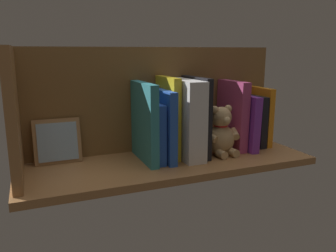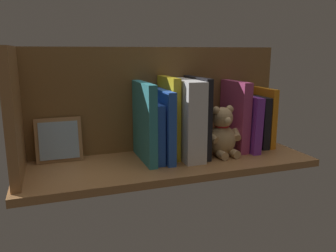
{
  "view_description": "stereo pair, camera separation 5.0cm",
  "coord_description": "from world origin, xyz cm",
  "px_view_note": "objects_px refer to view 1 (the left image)",
  "views": [
    {
      "loc": [
        38.57,
        94.62,
        33.41
      ],
      "look_at": [
        0.0,
        0.0,
        10.86
      ],
      "focal_mm": 36.41,
      "sensor_mm": 36.0,
      "label": 1
    },
    {
      "loc": [
        33.89,
        96.4,
        33.41
      ],
      "look_at": [
        0.0,
        0.0,
        10.86
      ],
      "focal_mm": 36.41,
      "sensor_mm": 36.0,
      "label": 2
    }
  ],
  "objects_px": {
    "teddy_bear": "(221,133)",
    "picture_frame_leaning": "(57,141)",
    "dictionary_thick_white": "(184,118)",
    "book_0": "(259,116)"
  },
  "relations": [
    {
      "from": "dictionary_thick_white",
      "to": "picture_frame_leaning",
      "type": "xyz_separation_m",
      "value": [
        0.38,
        -0.08,
        -0.06
      ]
    },
    {
      "from": "teddy_bear",
      "to": "dictionary_thick_white",
      "type": "height_order",
      "value": "dictionary_thick_white"
    },
    {
      "from": "teddy_bear",
      "to": "picture_frame_leaning",
      "type": "bearing_deg",
      "value": -15.59
    },
    {
      "from": "teddy_bear",
      "to": "picture_frame_leaning",
      "type": "height_order",
      "value": "teddy_bear"
    },
    {
      "from": "dictionary_thick_white",
      "to": "teddy_bear",
      "type": "bearing_deg",
      "value": 165.69
    },
    {
      "from": "dictionary_thick_white",
      "to": "picture_frame_leaning",
      "type": "height_order",
      "value": "dictionary_thick_white"
    },
    {
      "from": "book_0",
      "to": "teddy_bear",
      "type": "relative_size",
      "value": 1.27
    },
    {
      "from": "dictionary_thick_white",
      "to": "picture_frame_leaning",
      "type": "distance_m",
      "value": 0.4
    },
    {
      "from": "book_0",
      "to": "teddy_bear",
      "type": "bearing_deg",
      "value": 17.97
    },
    {
      "from": "teddy_bear",
      "to": "dictionary_thick_white",
      "type": "bearing_deg",
      "value": -17.53
    }
  ]
}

